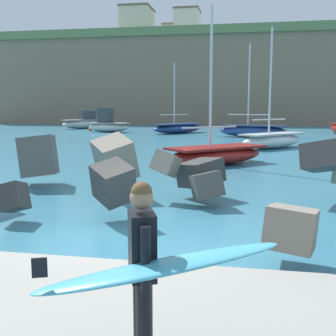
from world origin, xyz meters
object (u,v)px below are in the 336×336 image
object	(u,v)px
station_building_west	(137,24)
station_building_east	(176,38)
boat_far_centre	(272,140)
boat_near_right	(178,128)
boat_mid_centre	(216,154)
surfer_with_board	(147,266)
boat_near_centre	(85,123)
boat_near_left	(253,130)
mooring_buoy_inner	(90,129)
boat_mid_right	(108,125)
station_building_central	(187,28)

from	to	relation	value
station_building_west	station_building_east	distance (m)	14.17
boat_far_centre	boat_near_right	bearing A→B (deg)	120.89
boat_mid_centre	boat_far_centre	bearing A→B (deg)	70.36
surfer_with_board	boat_near_centre	size ratio (longest dim) A/B	0.36
station_building_east	boat_near_centre	bearing A→B (deg)	-97.40
boat_near_left	station_building_west	xyz separation A→B (m)	(-19.38, 35.42, 15.96)
boat_near_left	mooring_buoy_inner	bearing A→B (deg)	158.65
boat_near_centre	boat_near_right	bearing A→B (deg)	-28.68
boat_near_centre	boat_mid_right	world-z (taller)	boat_mid_right
station_building_east	station_building_west	bearing A→B (deg)	-108.29
boat_near_centre	station_building_central	size ratio (longest dim) A/B	0.87
surfer_with_board	boat_near_left	distance (m)	34.08
boat_mid_centre	mooring_buoy_inner	distance (m)	29.21
boat_near_right	station_building_west	world-z (taller)	station_building_west
surfer_with_board	station_building_east	world-z (taller)	station_building_east
station_building_west	station_building_east	bearing A→B (deg)	71.71
boat_near_left	boat_mid_right	distance (m)	15.74
boat_mid_centre	station_building_west	xyz separation A→B (m)	(-17.53, 53.34, 16.08)
boat_near_right	station_building_west	size ratio (longest dim) A/B	1.11
boat_mid_right	boat_far_centre	bearing A→B (deg)	-42.66
station_building_central	station_building_east	world-z (taller)	station_building_central
surfer_with_board	station_building_central	world-z (taller)	station_building_central
surfer_with_board	boat_near_right	xyz separation A→B (m)	(-6.02, 38.65, -0.74)
boat_mid_right	mooring_buoy_inner	size ratio (longest dim) A/B	11.23
boat_near_left	mooring_buoy_inner	size ratio (longest dim) A/B	18.01
boat_far_centre	station_building_east	world-z (taller)	station_building_east
boat_near_left	boat_near_centre	xyz separation A→B (m)	(-19.81, 11.42, 0.13)
boat_near_left	boat_mid_centre	bearing A→B (deg)	-95.91
surfer_with_board	station_building_east	size ratio (longest dim) A/B	0.27
boat_mid_centre	boat_far_centre	size ratio (longest dim) A/B	0.94
boat_far_centre	mooring_buoy_inner	xyz separation A→B (m)	(-18.54, 16.36, -0.33)
boat_near_left	boat_near_centre	world-z (taller)	boat_near_left
boat_far_centre	boat_mid_right	bearing A→B (deg)	137.34
boat_mid_centre	boat_far_centre	distance (m)	8.88
surfer_with_board	station_building_east	bearing A→B (deg)	99.33
station_building_west	station_building_central	world-z (taller)	station_building_central
boat_mid_centre	station_building_west	bearing A→B (deg)	108.19
boat_near_left	boat_near_right	xyz separation A→B (m)	(-7.33, 4.60, -0.06)
surfer_with_board	boat_near_left	bearing A→B (deg)	87.79
station_building_west	station_building_central	size ratio (longest dim) A/B	0.95
boat_near_centre	station_building_west	xyz separation A→B (m)	(0.42, 24.00, 15.84)
mooring_buoy_inner	station_building_central	distance (m)	40.55
boat_near_right	boat_far_centre	size ratio (longest dim) A/B	0.92
station_building_west	surfer_with_board	bearing A→B (deg)	-75.42
boat_near_left	station_building_central	bearing A→B (deg)	105.37
boat_near_centre	boat_far_centre	distance (m)	29.64
station_building_east	surfer_with_board	bearing A→B (deg)	-80.67
station_building_west	boat_mid_right	bearing A→B (deg)	-81.49
surfer_with_board	station_building_west	bearing A→B (deg)	104.58
boat_near_right	station_building_central	bearing A→B (deg)	96.72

